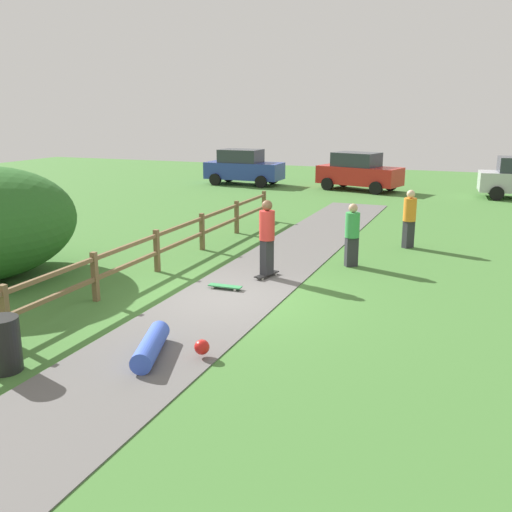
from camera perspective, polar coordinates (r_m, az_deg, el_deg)
The scene contains 11 objects.
ground_plane at distance 13.09m, azimuth -2.68°, elevation -4.06°, with size 60.00×60.00×0.00m, color #427533.
asphalt_path at distance 13.09m, azimuth -2.68°, elevation -4.02°, with size 2.40×28.00×0.02m, color #605E5B.
wooden_fence at distance 14.14m, azimuth -12.36°, elevation -0.18°, with size 0.12×18.12×1.10m.
trash_bin at distance 10.23m, azimuth -23.47°, elevation -7.93°, with size 0.56×0.56×0.90m, color black.
skater_riding at distance 14.29m, azimuth 1.07°, elevation 2.12°, with size 0.47×0.82×1.93m.
skater_fallen at distance 10.12m, azimuth -9.82°, elevation -8.67°, with size 1.37×1.53×0.36m.
skateboard_loose at distance 13.61m, azimuth -3.05°, elevation -2.96°, with size 0.80×0.22×0.08m.
bystander_orange at distance 18.11m, azimuth 14.75°, elevation 3.79°, with size 0.53×0.53×1.75m.
bystander_green at distance 15.63m, azimuth 9.36°, elevation 2.31°, with size 0.53×0.53×1.69m.
parked_car_red at distance 30.60m, azimuth 9.98°, elevation 8.11°, with size 4.49×2.77×1.92m.
parked_car_blue at distance 32.50m, azimuth -1.24°, elevation 8.67°, with size 4.21×2.02×1.92m.
Camera 1 is at (5.15, -11.31, 4.10)m, focal length 41.00 mm.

